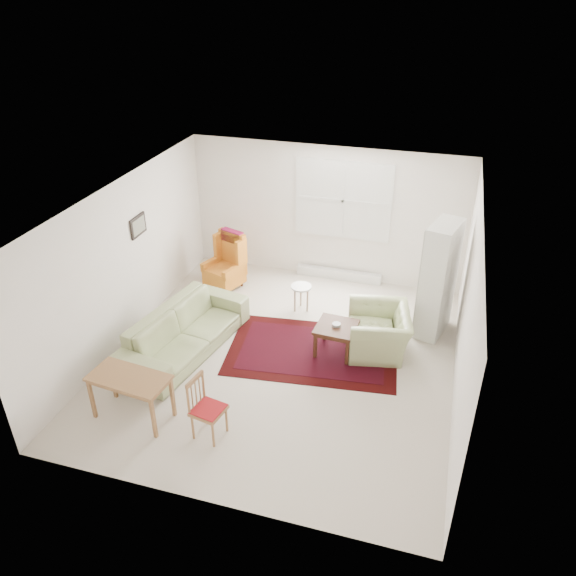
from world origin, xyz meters
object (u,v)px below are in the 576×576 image
(cabinet, at_px, (438,280))
(desk_chair, at_px, (208,409))
(sofa, at_px, (184,324))
(coffee_table, at_px, (336,339))
(stool, at_px, (301,298))
(wingback_chair, at_px, (223,262))
(armchair, at_px, (379,327))
(desk, at_px, (132,397))

(cabinet, xyz_separation_m, desk_chair, (-2.50, -3.18, -0.51))
(sofa, relative_size, coffee_table, 3.93)
(stool, bearing_deg, sofa, -130.60)
(wingback_chair, bearing_deg, desk_chair, -50.55)
(armchair, distance_m, desk, 3.70)
(sofa, bearing_deg, desk, -169.68)
(wingback_chair, relative_size, desk, 1.02)
(stool, bearing_deg, desk, -113.78)
(stool, xyz_separation_m, cabinet, (2.19, -0.02, 0.70))
(coffee_table, xyz_separation_m, desk, (-2.22, -2.13, 0.08))
(armchair, distance_m, cabinet, 1.20)
(wingback_chair, relative_size, stool, 2.22)
(wingback_chair, bearing_deg, sofa, -65.02)
(wingback_chair, relative_size, desk_chair, 1.23)
(wingback_chair, height_order, stool, wingback_chair)
(cabinet, bearing_deg, armchair, -119.96)
(sofa, xyz_separation_m, stool, (1.38, 1.62, -0.23))
(sofa, relative_size, wingback_chair, 2.22)
(desk, distance_m, desk_chair, 1.09)
(desk, bearing_deg, cabinet, 41.25)
(wingback_chair, xyz_separation_m, desk, (0.15, -3.52, -0.20))
(desk, relative_size, desk_chair, 1.21)
(stool, height_order, desk, desk)
(wingback_chair, height_order, desk_chair, wingback_chair)
(coffee_table, distance_m, desk, 3.08)
(sofa, xyz_separation_m, cabinet, (3.58, 1.60, 0.47))
(coffee_table, xyz_separation_m, desk_chair, (-1.14, -2.16, 0.18))
(armchair, bearing_deg, stool, -130.29)
(desk, bearing_deg, coffee_table, 43.79)
(desk_chair, bearing_deg, armchair, -24.90)
(wingback_chair, xyz_separation_m, stool, (1.55, -0.35, -0.29))
(sofa, height_order, stool, sofa)
(wingback_chair, distance_m, cabinet, 3.78)
(stool, distance_m, cabinet, 2.30)
(sofa, relative_size, desk_chair, 2.72)
(desk, bearing_deg, stool, 66.22)
(armchair, distance_m, coffee_table, 0.68)
(desk, bearing_deg, sofa, 89.63)
(armchair, height_order, desk, armchair)
(wingback_chair, height_order, cabinet, cabinet)
(sofa, distance_m, desk_chair, 1.91)
(desk, bearing_deg, desk_chair, -1.74)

